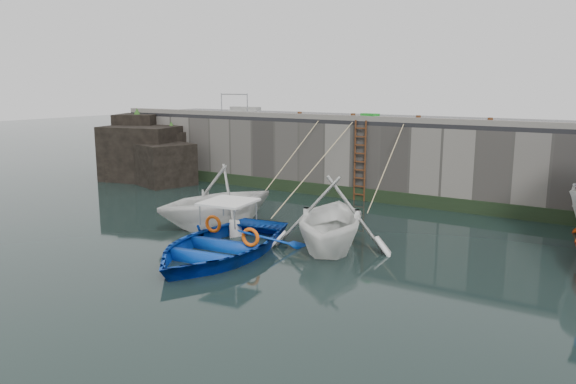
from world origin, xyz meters
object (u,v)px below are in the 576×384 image
Objects in this scene: boat_near_white at (217,225)px; bollard_a at (300,115)px; bollard_c at (418,119)px; bollard_d at (490,122)px; boat_near_blacktrim at (330,247)px; fish_crate at (370,117)px; ladder at (360,161)px; bollard_b at (353,117)px; boat_near_blue at (220,255)px.

boat_near_white is 7.26m from bollard_a.
bollard_a is at bearing 113.33° from boat_near_white.
bollard_c is 2.60m from bollard_d.
boat_near_blacktrim is 7.76m from fish_crate.
ladder is 5.11m from bollard_d.
ladder is at bearing -33.86° from bollard_b.
bollard_c is (2.28, 8.99, 3.30)m from boat_near_blue.
bollard_a is at bearing 180.00° from bollard_b.
ladder is at bearing 86.78° from boat_near_blacktrim.
bollard_a is at bearing -162.99° from fish_crate.
bollard_d is (4.59, -0.06, -0.01)m from fish_crate.
fish_crate reaches higher than bollard_d.
boat_near_white reaches higher than boat_near_blue.
boat_near_blacktrim is at bearing -111.84° from bollard_d.
bollard_b and bollard_c have the same top height.
bollard_a reaches higher than ladder.
ladder is 11.43× the size of bollard_c.
boat_near_blacktrim is 6.66× the size of fish_crate.
boat_near_white is (-2.28, -6.09, -1.59)m from ladder.
boat_near_blacktrim is at bearing -68.66° from bollard_b.
bollard_c is 1.00× the size of bollard_d.
ladder is at bearing 86.41° from boat_near_white.
fish_crate is 2.38× the size of bollard_c.
boat_near_blue is 19.11× the size of bollard_c.
ladder is 11.43× the size of bollard_b.
bollard_b is 1.00× the size of bollard_d.
bollard_a reaches higher than boat_near_white.
ladder reaches higher than boat_near_blue.
bollard_b is at bearing 146.14° from ladder.
boat_near_blacktrim is 15.86× the size of bollard_d.
boat_near_blue is 10.01m from bollard_a.
ladder is at bearing -171.33° from bollard_c.
boat_near_blacktrim is 9.05m from bollard_a.
fish_crate reaches higher than boat_near_blue.
bollard_a is 1.00× the size of bollard_d.
fish_crate is (0.21, 0.40, 1.71)m from ladder.
boat_near_blacktrim is at bearing 39.09° from boat_near_blue.
bollard_b is at bearing 91.45° from boat_near_white.
bollard_c is (1.99, -0.06, -0.01)m from fish_crate.
boat_near_white is 10.12m from bollard_d.
bollard_b is (-0.71, -0.06, -0.01)m from fish_crate.
bollard_d is (7.80, 0.00, 0.00)m from bollard_a.
fish_crate reaches higher than boat_near_blacktrim.
boat_near_blue is 8.03× the size of fish_crate.
fish_crate reaches higher than bollard_b.
bollard_b is at bearing 85.57° from boat_near_blue.
bollard_a is 1.00× the size of bollard_b.
boat_near_white is 7.69m from fish_crate.
ladder is 0.60× the size of boat_near_blue.
bollard_c is at bearing 0.00° from bollard_b.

